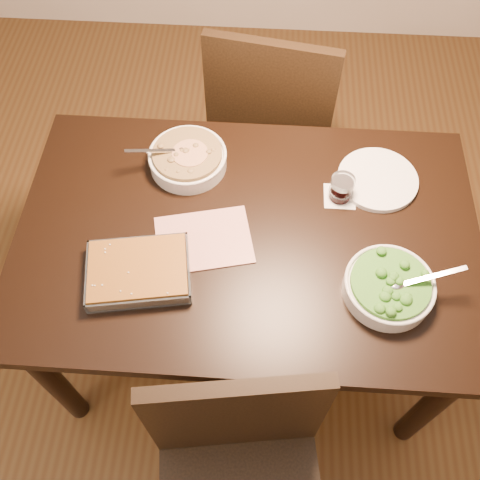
# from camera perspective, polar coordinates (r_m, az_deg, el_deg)

# --- Properties ---
(ground) EXTENTS (4.00, 4.00, 0.00)m
(ground) POSITION_cam_1_polar(r_m,az_deg,el_deg) (2.27, 0.58, -9.54)
(ground) COLOR #4A2D15
(ground) RESTS_ON ground
(table) EXTENTS (1.40, 0.90, 0.75)m
(table) POSITION_cam_1_polar(r_m,az_deg,el_deg) (1.69, 0.78, -0.95)
(table) COLOR black
(table) RESTS_ON ground
(magazine_a) EXTENTS (0.32, 0.26, 0.01)m
(magazine_a) POSITION_cam_1_polar(r_m,az_deg,el_deg) (1.60, -3.89, 0.02)
(magazine_a) COLOR #B13232
(magazine_a) RESTS_ON table
(coaster) EXTENTS (0.10, 0.10, 0.00)m
(coaster) POSITION_cam_1_polar(r_m,az_deg,el_deg) (1.71, 10.56, 4.58)
(coaster) COLOR white
(coaster) RESTS_ON table
(stew_bowl) EXTENTS (0.27, 0.25, 0.10)m
(stew_bowl) POSITION_cam_1_polar(r_m,az_deg,el_deg) (1.75, -5.59, 8.69)
(stew_bowl) COLOR silver
(stew_bowl) RESTS_ON table
(broccoli_bowl) EXTENTS (0.28, 0.25, 0.10)m
(broccoli_bowl) POSITION_cam_1_polar(r_m,az_deg,el_deg) (1.53, 15.59, -4.80)
(broccoli_bowl) COLOR silver
(broccoli_bowl) RESTS_ON table
(baking_dish) EXTENTS (0.32, 0.26, 0.05)m
(baking_dish) POSITION_cam_1_polar(r_m,az_deg,el_deg) (1.54, -10.77, -3.32)
(baking_dish) COLOR silver
(baking_dish) RESTS_ON table
(wine_tumbler) EXTENTS (0.07, 0.07, 0.08)m
(wine_tumbler) POSITION_cam_1_polar(r_m,az_deg,el_deg) (1.68, 10.80, 5.49)
(wine_tumbler) COLOR black
(wine_tumbler) RESTS_ON coaster
(dinner_plate) EXTENTS (0.26, 0.26, 0.02)m
(dinner_plate) POSITION_cam_1_polar(r_m,az_deg,el_deg) (1.77, 14.45, 6.29)
(dinner_plate) COLOR white
(dinner_plate) RESTS_ON table
(chair_near) EXTENTS (0.51, 0.51, 0.96)m
(chair_near) POSITION_cam_1_polar(r_m,az_deg,el_deg) (1.58, 0.00, -24.04)
(chair_near) COLOR black
(chair_near) RESTS_ON ground
(chair_far) EXTENTS (0.54, 0.54, 1.00)m
(chair_far) POSITION_cam_1_polar(r_m,az_deg,el_deg) (2.20, 3.56, 13.12)
(chair_far) COLOR black
(chair_far) RESTS_ON ground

